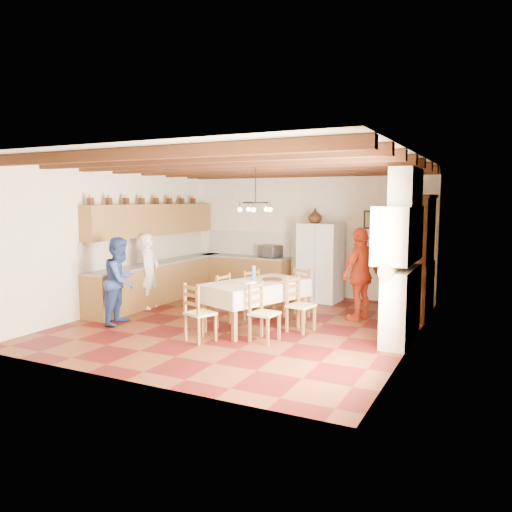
% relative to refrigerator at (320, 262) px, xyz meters
% --- Properties ---
extents(floor, '(6.00, 6.50, 0.02)m').
position_rel_refrigerator_xyz_m(floor, '(-0.55, -2.69, -0.90)').
color(floor, '#4F100E').
rests_on(floor, ground).
extents(ceiling, '(6.00, 6.50, 0.02)m').
position_rel_refrigerator_xyz_m(ceiling, '(-0.55, -2.69, 2.12)').
color(ceiling, silver).
rests_on(ceiling, ground).
extents(wall_back, '(6.00, 0.02, 3.00)m').
position_rel_refrigerator_xyz_m(wall_back, '(-0.55, 0.57, 0.61)').
color(wall_back, beige).
rests_on(wall_back, ground).
extents(wall_front, '(6.00, 0.02, 3.00)m').
position_rel_refrigerator_xyz_m(wall_front, '(-0.55, -5.95, 0.61)').
color(wall_front, beige).
rests_on(wall_front, ground).
extents(wall_left, '(0.02, 6.50, 3.00)m').
position_rel_refrigerator_xyz_m(wall_left, '(-3.56, -2.69, 0.61)').
color(wall_left, beige).
rests_on(wall_left, ground).
extents(wall_right, '(0.02, 6.50, 3.00)m').
position_rel_refrigerator_xyz_m(wall_right, '(2.46, -2.69, 0.61)').
color(wall_right, beige).
rests_on(wall_right, ground).
extents(ceiling_beams, '(6.00, 6.30, 0.16)m').
position_rel_refrigerator_xyz_m(ceiling_beams, '(-0.55, -2.69, 2.02)').
color(ceiling_beams, '#36180F').
rests_on(ceiling_beams, ground).
extents(lower_cabinets_left, '(0.60, 4.30, 0.86)m').
position_rel_refrigerator_xyz_m(lower_cabinets_left, '(-3.25, -1.64, -0.46)').
color(lower_cabinets_left, brown).
rests_on(lower_cabinets_left, ground).
extents(lower_cabinets_back, '(2.30, 0.60, 0.86)m').
position_rel_refrigerator_xyz_m(lower_cabinets_back, '(-2.10, 0.26, -0.46)').
color(lower_cabinets_back, brown).
rests_on(lower_cabinets_back, ground).
extents(countertop_left, '(0.62, 4.30, 0.04)m').
position_rel_refrigerator_xyz_m(countertop_left, '(-3.25, -1.64, -0.01)').
color(countertop_left, gray).
rests_on(countertop_left, lower_cabinets_left).
extents(countertop_back, '(2.34, 0.62, 0.04)m').
position_rel_refrigerator_xyz_m(countertop_back, '(-2.10, 0.26, -0.01)').
color(countertop_back, gray).
rests_on(countertop_back, lower_cabinets_back).
extents(backsplash_left, '(0.03, 4.30, 0.60)m').
position_rel_refrigerator_xyz_m(backsplash_left, '(-3.54, -1.64, 0.31)').
color(backsplash_left, beige).
rests_on(backsplash_left, ground).
extents(backsplash_back, '(2.30, 0.03, 0.60)m').
position_rel_refrigerator_xyz_m(backsplash_back, '(-2.10, 0.55, 0.31)').
color(backsplash_back, beige).
rests_on(backsplash_back, ground).
extents(upper_cabinets, '(0.35, 4.20, 0.70)m').
position_rel_refrigerator_xyz_m(upper_cabinets, '(-3.38, -1.64, 0.96)').
color(upper_cabinets, brown).
rests_on(upper_cabinets, ground).
extents(fireplace, '(0.56, 1.60, 2.80)m').
position_rel_refrigerator_xyz_m(fireplace, '(2.17, -2.49, 0.51)').
color(fireplace, beige).
rests_on(fireplace, ground).
extents(wall_picture, '(0.34, 0.03, 0.42)m').
position_rel_refrigerator_xyz_m(wall_picture, '(1.00, 0.54, 0.96)').
color(wall_picture, black).
rests_on(wall_picture, ground).
extents(refrigerator, '(0.93, 0.78, 1.77)m').
position_rel_refrigerator_xyz_m(refrigerator, '(0.00, 0.00, 0.00)').
color(refrigerator, silver).
rests_on(refrigerator, floor).
extents(hutch, '(0.55, 1.32, 2.40)m').
position_rel_refrigerator_xyz_m(hutch, '(2.20, -0.62, 0.31)').
color(hutch, '#3B1B10').
rests_on(hutch, floor).
extents(dining_table, '(1.58, 2.15, 0.84)m').
position_rel_refrigerator_xyz_m(dining_table, '(-0.25, -2.82, -0.13)').
color(dining_table, beige).
rests_on(dining_table, floor).
extents(chandelier, '(0.47, 0.47, 0.03)m').
position_rel_refrigerator_xyz_m(chandelier, '(-0.25, -2.82, 1.36)').
color(chandelier, black).
rests_on(chandelier, ground).
extents(chair_left_near, '(0.46, 0.47, 0.96)m').
position_rel_refrigerator_xyz_m(chair_left_near, '(-1.00, -2.94, -0.41)').
color(chair_left_near, brown).
rests_on(chair_left_near, floor).
extents(chair_left_far, '(0.53, 0.54, 0.96)m').
position_rel_refrigerator_xyz_m(chair_left_far, '(-0.77, -2.19, -0.41)').
color(chair_left_far, brown).
rests_on(chair_left_far, floor).
extents(chair_right_near, '(0.44, 0.46, 0.96)m').
position_rel_refrigerator_xyz_m(chair_right_near, '(0.27, -3.53, -0.41)').
color(chair_right_near, brown).
rests_on(chair_right_near, floor).
extents(chair_right_far, '(0.48, 0.50, 0.96)m').
position_rel_refrigerator_xyz_m(chair_right_far, '(0.58, -2.70, -0.41)').
color(chair_right_far, brown).
rests_on(chair_right_far, floor).
extents(chair_end_near, '(0.53, 0.52, 0.96)m').
position_rel_refrigerator_xyz_m(chair_end_near, '(-0.68, -3.98, -0.41)').
color(chair_end_near, brown).
rests_on(chair_end_near, floor).
extents(chair_end_far, '(0.53, 0.51, 0.96)m').
position_rel_refrigerator_xyz_m(chair_end_far, '(0.11, -1.74, -0.41)').
color(chair_end_far, brown).
rests_on(chair_end_far, floor).
extents(person_man, '(0.51, 0.65, 1.59)m').
position_rel_refrigerator_xyz_m(person_man, '(-3.00, -2.35, -0.09)').
color(person_man, white).
rests_on(person_man, floor).
extents(person_woman_blue, '(0.77, 0.90, 1.62)m').
position_rel_refrigerator_xyz_m(person_woman_blue, '(-2.63, -3.65, -0.08)').
color(person_woman_blue, '#2C418D').
rests_on(person_woman_blue, floor).
extents(person_woman_red, '(0.78, 1.13, 1.78)m').
position_rel_refrigerator_xyz_m(person_woman_red, '(1.30, -1.43, 0.01)').
color(person_woman_red, '#A42A11').
rests_on(person_woman_red, floor).
extents(microwave, '(0.62, 0.51, 0.29)m').
position_rel_refrigerator_xyz_m(microwave, '(-1.39, 0.26, 0.16)').
color(microwave, silver).
rests_on(microwave, countertop_back).
extents(fridge_vase, '(0.38, 0.38, 0.33)m').
position_rel_refrigerator_xyz_m(fridge_vase, '(-0.14, 0.00, 1.05)').
color(fridge_vase, '#3B1B10').
rests_on(fridge_vase, refrigerator).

